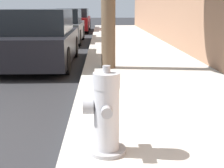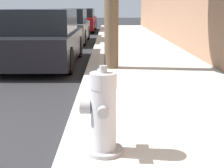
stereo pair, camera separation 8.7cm
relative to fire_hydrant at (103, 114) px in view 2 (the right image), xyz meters
The scene contains 4 objects.
fire_hydrant is the anchor object (origin of this frame).
parked_car_near 5.44m from the fire_hydrant, 107.23° to the left, with size 1.79×3.82×1.37m.
parked_car_mid 10.29m from the fire_hydrant, 99.36° to the left, with size 1.80×3.82×1.35m.
parked_car_far 16.09m from the fire_hydrant, 95.75° to the left, with size 1.86×4.46×1.33m.
Camera 2 is at (2.33, -2.21, 1.43)m, focal length 50.00 mm.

